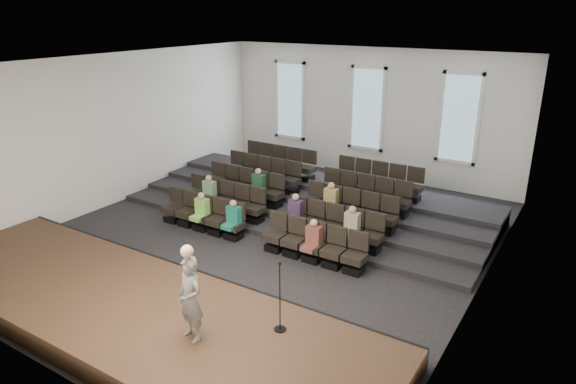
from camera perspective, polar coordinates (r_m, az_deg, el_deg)
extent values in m
plane|color=black|center=(15.17, -2.48, -4.98)|extent=(14.00, 14.00, 0.00)
cube|color=white|center=(13.84, -2.79, 14.21)|extent=(12.00, 14.00, 0.02)
cube|color=white|center=(20.31, 8.84, 8.62)|extent=(12.00, 0.04, 5.00)
cube|color=white|center=(9.76, -26.88, -5.72)|extent=(12.00, 0.04, 5.00)
cube|color=white|center=(18.33, -18.41, 6.64)|extent=(0.04, 14.00, 5.00)
cube|color=white|center=(12.08, 21.57, -0.23)|extent=(0.04, 14.00, 5.00)
cube|color=#3E261A|center=(11.74, -17.10, -12.51)|extent=(11.80, 3.60, 0.50)
cube|color=black|center=(12.76, -11.10, -9.18)|extent=(11.80, 0.06, 0.52)
cube|color=black|center=(16.95, 1.98, -1.97)|extent=(11.80, 4.80, 0.15)
cube|color=black|center=(17.34, 2.86, -1.19)|extent=(11.80, 3.75, 0.30)
cube|color=black|center=(17.75, 3.70, -0.45)|extent=(11.80, 2.70, 0.45)
cube|color=black|center=(18.16, 4.50, 0.25)|extent=(11.80, 1.65, 0.60)
cube|color=black|center=(16.57, -12.62, -2.88)|extent=(0.47, 0.43, 0.20)
cube|color=black|center=(16.46, -12.70, -1.88)|extent=(0.55, 0.50, 0.19)
cube|color=black|center=(16.46, -12.30, -0.33)|extent=(0.55, 0.08, 0.50)
cube|color=black|center=(16.18, -11.10, -3.33)|extent=(0.47, 0.43, 0.20)
cube|color=black|center=(16.07, -11.17, -2.31)|extent=(0.55, 0.50, 0.19)
cube|color=black|center=(16.06, -10.76, -0.72)|extent=(0.55, 0.08, 0.50)
cube|color=black|center=(15.80, -9.50, -3.80)|extent=(0.47, 0.43, 0.20)
cube|color=black|center=(15.68, -9.56, -2.77)|extent=(0.55, 0.50, 0.19)
cube|color=black|center=(15.68, -9.14, -1.14)|extent=(0.55, 0.08, 0.50)
cube|color=black|center=(15.44, -7.82, -4.30)|extent=(0.47, 0.43, 0.20)
cube|color=black|center=(15.32, -7.87, -3.24)|extent=(0.55, 0.50, 0.19)
cube|color=black|center=(15.31, -7.44, -1.57)|extent=(0.55, 0.08, 0.50)
cube|color=black|center=(15.09, -6.06, -4.81)|extent=(0.47, 0.43, 0.20)
cube|color=black|center=(14.96, -6.10, -3.73)|extent=(0.55, 0.50, 0.19)
cube|color=black|center=(14.96, -5.66, -2.02)|extent=(0.55, 0.08, 0.50)
cube|color=black|center=(14.31, -1.44, -6.12)|extent=(0.47, 0.43, 0.20)
cube|color=black|center=(14.18, -1.46, -4.99)|extent=(0.55, 0.50, 0.19)
cube|color=black|center=(14.17, -1.00, -3.19)|extent=(0.55, 0.08, 0.50)
cube|color=black|center=(14.02, 0.61, -6.69)|extent=(0.47, 0.43, 0.20)
cube|color=black|center=(13.88, 0.62, -5.55)|extent=(0.55, 0.50, 0.19)
cube|color=black|center=(13.88, 1.08, -3.70)|extent=(0.55, 0.08, 0.50)
cube|color=black|center=(13.75, 2.76, -7.28)|extent=(0.47, 0.43, 0.20)
cube|color=black|center=(13.61, 2.78, -6.12)|extent=(0.55, 0.50, 0.19)
cube|color=black|center=(13.61, 3.25, -4.23)|extent=(0.55, 0.08, 0.50)
cube|color=black|center=(13.50, 5.00, -7.88)|extent=(0.47, 0.43, 0.20)
cube|color=black|center=(13.36, 5.04, -6.70)|extent=(0.55, 0.50, 0.19)
cube|color=black|center=(13.35, 5.50, -4.78)|extent=(0.55, 0.08, 0.50)
cube|color=black|center=(13.27, 7.32, -8.48)|extent=(0.47, 0.43, 0.20)
cube|color=black|center=(13.13, 7.38, -7.29)|extent=(0.55, 0.50, 0.19)
cube|color=black|center=(13.12, 7.85, -5.33)|extent=(0.55, 0.08, 0.50)
cube|color=black|center=(17.22, -10.23, -1.30)|extent=(0.47, 0.43, 0.20)
cube|color=black|center=(17.11, -10.30, -0.33)|extent=(0.55, 0.50, 0.19)
cube|color=black|center=(17.12, -9.91, 1.16)|extent=(0.55, 0.08, 0.50)
cube|color=black|center=(16.84, -8.71, -1.70)|extent=(0.47, 0.43, 0.20)
cube|color=black|center=(16.73, -8.77, -0.71)|extent=(0.55, 0.50, 0.19)
cube|color=black|center=(16.74, -8.37, 0.82)|extent=(0.55, 0.08, 0.50)
cube|color=black|center=(16.48, -7.13, -2.11)|extent=(0.47, 0.43, 0.20)
cube|color=black|center=(16.36, -7.17, -1.10)|extent=(0.55, 0.50, 0.19)
cube|color=black|center=(16.38, -6.77, 0.46)|extent=(0.55, 0.08, 0.50)
cube|color=black|center=(16.13, -5.47, -2.54)|extent=(0.47, 0.43, 0.20)
cube|color=black|center=(16.01, -5.50, -1.51)|extent=(0.55, 0.50, 0.19)
cube|color=black|center=(16.02, -5.09, 0.08)|extent=(0.55, 0.08, 0.50)
cube|color=black|center=(15.79, -3.73, -2.99)|extent=(0.47, 0.43, 0.20)
cube|color=black|center=(15.67, -3.76, -1.94)|extent=(0.55, 0.50, 0.19)
cube|color=black|center=(15.69, -3.34, -0.31)|extent=(0.55, 0.08, 0.50)
cube|color=black|center=(15.05, 0.77, -4.13)|extent=(0.47, 0.43, 0.20)
cube|color=black|center=(14.93, 0.77, -3.04)|extent=(0.55, 0.50, 0.19)
cube|color=black|center=(14.94, 1.20, -1.33)|extent=(0.55, 0.08, 0.50)
cube|color=black|center=(14.77, 2.76, -4.63)|extent=(0.47, 0.43, 0.20)
cube|color=black|center=(14.65, 2.78, -3.52)|extent=(0.55, 0.50, 0.19)
cube|color=black|center=(14.66, 3.21, -1.78)|extent=(0.55, 0.08, 0.50)
cube|color=black|center=(14.52, 4.82, -5.14)|extent=(0.47, 0.43, 0.20)
cube|color=black|center=(14.39, 4.86, -4.02)|extent=(0.55, 0.50, 0.19)
cube|color=black|center=(14.40, 5.29, -2.24)|extent=(0.55, 0.08, 0.50)
cube|color=black|center=(14.28, 6.97, -5.66)|extent=(0.47, 0.43, 0.20)
cube|color=black|center=(14.15, 7.02, -4.52)|extent=(0.55, 0.50, 0.19)
cube|color=black|center=(14.17, 7.45, -2.71)|extent=(0.55, 0.08, 0.50)
cube|color=black|center=(14.07, 9.18, -6.19)|extent=(0.47, 0.43, 0.20)
cube|color=black|center=(13.94, 9.25, -5.04)|extent=(0.55, 0.50, 0.19)
cube|color=black|center=(13.95, 9.69, -3.20)|extent=(0.55, 0.08, 0.50)
cube|color=black|center=(17.90, -8.02, 0.16)|extent=(0.47, 0.42, 0.20)
cube|color=black|center=(17.80, -8.07, 1.10)|extent=(0.55, 0.50, 0.19)
cube|color=black|center=(17.83, -7.70, 2.53)|extent=(0.55, 0.08, 0.50)
cube|color=black|center=(17.54, -6.52, -0.19)|extent=(0.47, 0.42, 0.20)
cube|color=black|center=(17.44, -6.56, 0.77)|extent=(0.55, 0.50, 0.19)
cube|color=black|center=(17.46, -6.18, 2.23)|extent=(0.55, 0.08, 0.50)
cube|color=black|center=(17.19, -4.95, -0.55)|extent=(0.47, 0.42, 0.20)
cube|color=black|center=(17.08, -4.98, 0.42)|extent=(0.55, 0.50, 0.19)
cube|color=black|center=(17.11, -4.60, 1.92)|extent=(0.55, 0.08, 0.50)
cube|color=black|center=(16.85, -3.32, -0.93)|extent=(0.47, 0.42, 0.20)
cube|color=black|center=(16.75, -3.34, 0.06)|extent=(0.55, 0.50, 0.19)
cube|color=black|center=(16.78, -2.95, 1.59)|extent=(0.55, 0.08, 0.50)
cube|color=black|center=(16.53, -1.62, -1.32)|extent=(0.47, 0.42, 0.20)
cube|color=black|center=(16.42, -1.63, -0.31)|extent=(0.55, 0.50, 0.19)
cube|color=black|center=(16.45, -1.24, 1.24)|extent=(0.55, 0.08, 0.50)
cube|color=black|center=(15.83, 2.75, -2.33)|extent=(0.47, 0.42, 0.20)
cube|color=black|center=(15.71, 2.77, -1.28)|extent=(0.55, 0.50, 0.19)
cube|color=black|center=(15.74, 3.17, 0.35)|extent=(0.55, 0.08, 0.50)
cube|color=black|center=(15.56, 4.68, -2.76)|extent=(0.47, 0.42, 0.20)
cube|color=black|center=(15.45, 4.71, -1.70)|extent=(0.55, 0.50, 0.19)
cube|color=black|center=(15.48, 5.11, -0.05)|extent=(0.55, 0.08, 0.50)
cube|color=black|center=(15.32, 6.66, -3.21)|extent=(0.47, 0.42, 0.20)
cube|color=black|center=(15.20, 6.71, -2.14)|extent=(0.55, 0.50, 0.19)
cube|color=black|center=(15.24, 7.12, -0.45)|extent=(0.55, 0.08, 0.50)
cube|color=black|center=(15.10, 8.72, -3.67)|extent=(0.47, 0.42, 0.20)
cube|color=black|center=(14.98, 8.78, -2.58)|extent=(0.55, 0.50, 0.19)
cube|color=black|center=(15.01, 9.18, -0.87)|extent=(0.55, 0.08, 0.50)
cube|color=black|center=(14.90, 10.83, -4.14)|extent=(0.47, 0.42, 0.20)
cube|color=black|center=(14.77, 10.90, -3.04)|extent=(0.55, 0.50, 0.19)
cube|color=black|center=(14.81, 11.31, -1.30)|extent=(0.55, 0.08, 0.50)
cube|color=black|center=(18.62, -5.98, 1.52)|extent=(0.47, 0.42, 0.20)
cube|color=black|center=(18.52, -6.02, 2.43)|extent=(0.55, 0.50, 0.19)
cube|color=black|center=(18.57, -5.66, 3.80)|extent=(0.55, 0.08, 0.50)
cube|color=black|center=(18.27, -4.50, 1.21)|extent=(0.47, 0.42, 0.20)
cube|color=black|center=(18.17, -4.52, 2.13)|extent=(0.55, 0.50, 0.19)
cube|color=black|center=(18.22, -4.16, 3.53)|extent=(0.55, 0.08, 0.50)
cube|color=black|center=(17.94, -2.95, 0.88)|extent=(0.47, 0.42, 0.20)
cube|color=black|center=(17.84, -2.97, 1.82)|extent=(0.55, 0.50, 0.19)
cube|color=black|center=(17.88, -2.61, 3.25)|extent=(0.55, 0.08, 0.50)
cube|color=black|center=(17.61, -1.35, 0.55)|extent=(0.47, 0.42, 0.20)
cube|color=black|center=(17.51, -1.36, 1.51)|extent=(0.55, 0.50, 0.19)
cube|color=black|center=(17.56, -0.99, 2.96)|extent=(0.55, 0.08, 0.50)
cube|color=black|center=(17.31, 0.30, 0.20)|extent=(0.47, 0.42, 0.20)
cube|color=black|center=(17.21, 0.31, 1.17)|extent=(0.55, 0.50, 0.19)
cube|color=black|center=(17.25, 0.68, 2.65)|extent=(0.55, 0.08, 0.50)
cube|color=black|center=(16.63, 4.55, -0.69)|extent=(0.47, 0.42, 0.20)
cube|color=black|center=(16.53, 4.58, 0.32)|extent=(0.55, 0.50, 0.19)
cube|color=black|center=(16.58, 4.95, 1.86)|extent=(0.55, 0.08, 0.50)
cube|color=black|center=(16.39, 6.40, -1.08)|extent=(0.47, 0.42, 0.20)
cube|color=black|center=(16.28, 6.44, -0.06)|extent=(0.55, 0.50, 0.19)
cube|color=black|center=(16.33, 6.82, 1.51)|extent=(0.55, 0.08, 0.50)
cube|color=black|center=(16.15, 8.31, -1.48)|extent=(0.47, 0.42, 0.20)
cube|color=black|center=(16.05, 8.37, -0.45)|extent=(0.55, 0.50, 0.19)
cube|color=black|center=(16.09, 8.75, 1.14)|extent=(0.55, 0.08, 0.50)
cube|color=black|center=(15.94, 10.28, -1.89)|extent=(0.47, 0.42, 0.20)
cube|color=black|center=(15.83, 10.34, -0.84)|extent=(0.55, 0.50, 0.19)
cube|color=black|center=(15.88, 10.72, 0.77)|extent=(0.55, 0.08, 0.50)
cube|color=black|center=(15.75, 12.29, -2.30)|extent=(0.47, 0.42, 0.20)
cube|color=black|center=(15.64, 12.37, -1.25)|extent=(0.55, 0.50, 0.19)
cube|color=black|center=(15.69, 12.75, 0.38)|extent=(0.55, 0.08, 0.50)
cube|color=black|center=(19.37, -4.09, 2.76)|extent=(0.47, 0.42, 0.20)
cube|color=black|center=(19.28, -4.11, 3.65)|extent=(0.55, 0.50, 0.19)
cube|color=black|center=(19.33, -3.78, 4.96)|extent=(0.55, 0.08, 0.50)
cube|color=black|center=(19.03, -2.63, 2.49)|extent=(0.47, 0.42, 0.20)
cube|color=black|center=(18.94, -2.64, 3.38)|extent=(0.55, 0.50, 0.19)
cube|color=black|center=(19.00, -2.30, 4.72)|extent=(0.55, 0.08, 0.50)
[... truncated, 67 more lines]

